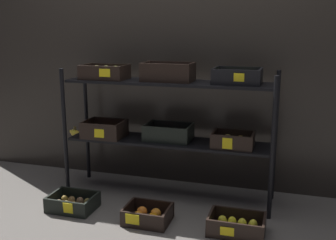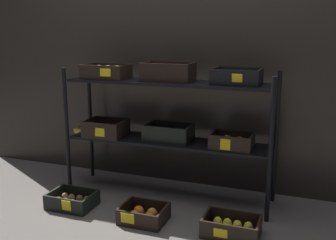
% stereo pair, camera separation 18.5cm
% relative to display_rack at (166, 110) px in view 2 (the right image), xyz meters
% --- Properties ---
extents(ground_plane, '(10.00, 10.00, 0.00)m').
position_rel_display_rack_xyz_m(ground_plane, '(0.01, 0.01, -0.70)').
color(ground_plane, '#605B56').
extents(storefront_wall, '(3.99, 0.12, 1.97)m').
position_rel_display_rack_xyz_m(storefront_wall, '(0.01, 0.39, 0.28)').
color(storefront_wall, '#2D2823').
rests_on(storefront_wall, ground_plane).
extents(display_rack, '(1.71, 0.39, 1.06)m').
position_rel_display_rack_xyz_m(display_rack, '(0.00, 0.00, 0.00)').
color(display_rack, black).
rests_on(display_rack, ground_plane).
extents(crate_ground_kiwi, '(0.33, 0.26, 0.11)m').
position_rel_display_rack_xyz_m(crate_ground_kiwi, '(-0.58, -0.44, -0.65)').
color(crate_ground_kiwi, black).
rests_on(crate_ground_kiwi, ground_plane).
extents(crate_ground_orange, '(0.31, 0.26, 0.11)m').
position_rel_display_rack_xyz_m(crate_ground_orange, '(0.01, -0.47, -0.65)').
color(crate_ground_orange, black).
rests_on(crate_ground_orange, ground_plane).
extents(crate_ground_lemon, '(0.36, 0.24, 0.12)m').
position_rel_display_rack_xyz_m(crate_ground_lemon, '(0.62, -0.45, -0.65)').
color(crate_ground_lemon, black).
rests_on(crate_ground_lemon, ground_plane).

